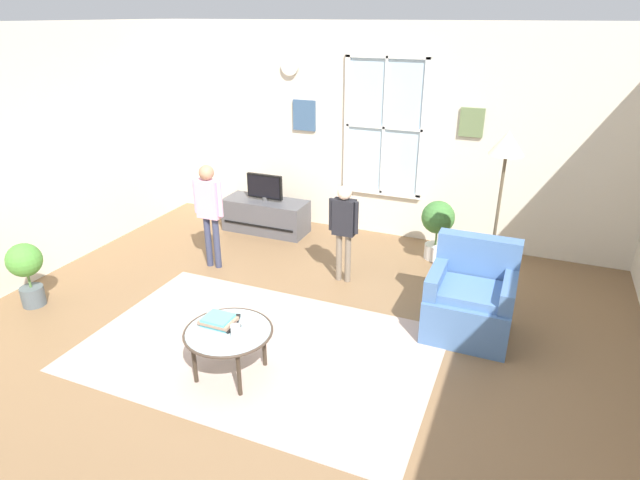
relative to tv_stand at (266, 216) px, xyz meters
The scene contains 16 objects.
ground_plane 2.94m from the tv_stand, 61.51° to the right, with size 6.84×6.84×0.02m, color brown.
back_wall 1.90m from the tv_stand, 23.20° to the left, with size 6.24×0.17×2.70m.
area_rug 2.80m from the tv_stand, 63.36° to the right, with size 3.11×1.99×0.01m, color tan.
tv_stand is the anchor object (origin of this frame).
television 0.41m from the tv_stand, 90.00° to the right, with size 0.51×0.08×0.36m.
armchair 3.28m from the tv_stand, 26.53° to the right, with size 0.76×0.74×0.87m.
coffee_table 3.14m from the tv_stand, 67.33° to the right, with size 0.73×0.73×0.42m.
book_stack 3.05m from the tv_stand, 69.11° to the right, with size 0.28×0.20×0.07m.
cup 3.23m from the tv_stand, 65.96° to the right, with size 0.08×0.08×0.11m, color white.
remote_near_books 2.98m from the tv_stand, 66.43° to the right, with size 0.04×0.14×0.02m, color black.
remote_near_cup 3.12m from the tv_stand, 66.65° to the right, with size 0.04×0.14×0.02m, color black.
person_pink_shirt 1.34m from the tv_stand, 92.44° to the right, with size 0.37×0.17×1.24m.
person_black_shirt 1.84m from the tv_stand, 33.03° to the right, with size 0.34×0.15×1.11m.
potted_plant_by_window 2.34m from the tv_stand, ahead, with size 0.40×0.40×0.74m.
potted_plant_corner 2.99m from the tv_stand, 115.15° to the right, with size 0.34×0.34×0.68m.
floor_lamp 3.42m from the tv_stand, 16.89° to the right, with size 0.32×0.32×1.81m.
Camera 1 is at (1.87, -3.33, 2.77)m, focal length 29.37 mm.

